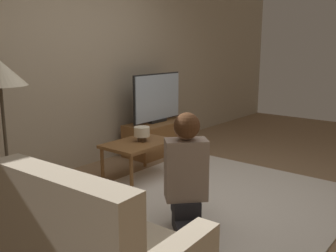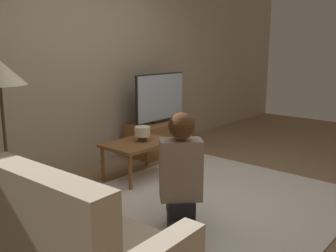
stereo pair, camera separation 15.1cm
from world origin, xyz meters
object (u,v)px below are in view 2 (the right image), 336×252
tv (160,98)px  person_kneeling (181,171)px  table_lamp (142,132)px  coffee_table (139,146)px

tv → person_kneeling: tv is taller
tv → table_lamp: bearing=-149.4°
person_kneeling → table_lamp: bearing=-78.1°
tv → table_lamp: tv is taller
person_kneeling → coffee_table: bearing=-76.0°
coffee_table → person_kneeling: (-0.66, -1.16, 0.13)m
person_kneeling → table_lamp: (0.71, 1.16, 0.02)m
tv → person_kneeling: (-1.60, -1.68, -0.28)m
person_kneeling → table_lamp: person_kneeling is taller
tv → coffee_table: tv is taller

